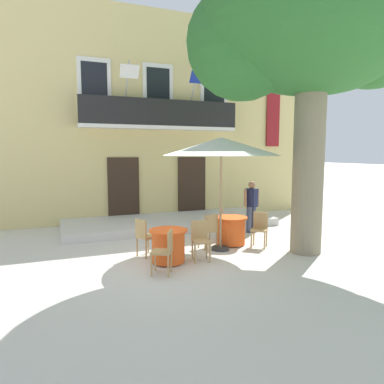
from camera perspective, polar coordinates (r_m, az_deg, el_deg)
The scene contains 14 objects.
ground_plane at distance 8.20m, azimuth -1.88°, elevation -11.09°, with size 120.00×120.00×0.00m, color beige.
building_facade at distance 14.84m, azimuth -7.74°, elevation 11.36°, with size 13.00×5.09×7.50m.
entrance_step_platform at distance 11.86m, azimuth -3.66°, elevation -4.95°, with size 6.95×2.60×0.25m, color silver.
plane_tree at distance 9.35m, azimuth 18.62°, elevation 23.66°, with size 5.51×4.84×7.06m.
cafe_table_near_tree at distance 7.94m, azimuth -3.90°, elevation -8.74°, with size 0.86×0.86×0.76m.
cafe_chair_near_tree_0 at distance 8.41m, azimuth -7.78°, elevation -6.96°, with size 0.53×0.53×0.91m.
cafe_chair_near_tree_1 at distance 7.18m, azimuth -4.42°, elevation -9.27°, with size 0.54×0.54×0.91m.
cafe_chair_near_tree_2 at distance 8.09m, azimuth 1.37°, elevation -7.44°, with size 0.47×0.47×0.91m.
cafe_table_middle at distance 9.48m, azimuth 6.43°, elevation -6.24°, with size 0.86×0.86×0.76m.
cafe_chair_middle_0 at distance 8.99m, azimuth 2.80°, elevation -6.03°, with size 0.45×0.45×0.91m.
cafe_chair_middle_1 at distance 9.37m, azimuth 11.02°, elevation -5.62°, with size 0.57×0.57×0.91m.
cafe_chair_middle_2 at distance 10.17m, azimuth 5.36°, elevation -4.57°, with size 0.51×0.51×0.91m.
cafe_umbrella at distance 8.71m, azimuth 4.79°, elevation 7.35°, with size 2.90×2.90×2.85m.
pedestrian_near_entrance at distance 10.91m, azimuth 9.69°, elevation -1.89°, with size 0.53×0.40×1.60m.
Camera 1 is at (-2.63, -7.36, 2.48)m, focal length 32.63 mm.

